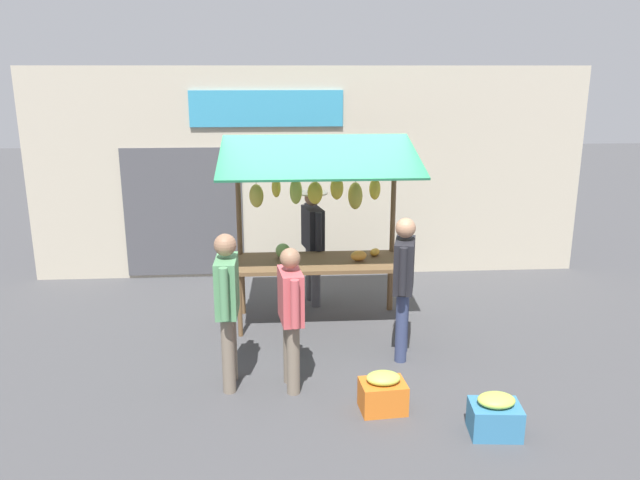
% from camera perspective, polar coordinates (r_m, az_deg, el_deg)
% --- Properties ---
extents(ground_plane, '(40.00, 40.00, 0.00)m').
position_cam_1_polar(ground_plane, '(8.70, -0.13, -7.44)').
color(ground_plane, '#424244').
extents(street_backdrop, '(9.00, 0.30, 3.40)m').
position_cam_1_polar(street_backdrop, '(10.34, -1.21, 6.06)').
color(street_backdrop, '#B2A893').
rests_on(street_backdrop, ground).
extents(market_stall, '(2.50, 1.46, 2.50)m').
position_cam_1_polar(market_stall, '(8.28, -0.16, 2.68)').
color(market_stall, brown).
rests_on(market_stall, ground).
extents(vendor_with_sunhat, '(0.44, 0.71, 1.70)m').
position_cam_1_polar(vendor_with_sunhat, '(9.08, -0.66, 0.31)').
color(vendor_with_sunhat, '#4C4C51').
rests_on(vendor_with_sunhat, ground).
extents(shopper_with_shopping_bag, '(0.34, 0.70, 1.71)m').
position_cam_1_polar(shopper_with_shopping_bag, '(7.43, 7.60, -3.36)').
color(shopper_with_shopping_bag, navy).
rests_on(shopper_with_shopping_bag, ground).
extents(shopper_with_ponytail, '(0.23, 0.72, 1.72)m').
position_cam_1_polar(shopper_with_ponytail, '(6.75, -8.39, -5.32)').
color(shopper_with_ponytail, '#726656').
rests_on(shopper_with_ponytail, ground).
extents(shopper_in_striped_shirt, '(0.28, 0.68, 1.58)m').
position_cam_1_polar(shopper_in_striped_shirt, '(6.68, -2.66, -6.30)').
color(shopper_in_striped_shirt, '#726656').
rests_on(shopper_in_striped_shirt, ground).
extents(produce_crate_near, '(0.48, 0.38, 0.42)m').
position_cam_1_polar(produce_crate_near, '(6.58, 5.71, -13.62)').
color(produce_crate_near, '#D1661E').
rests_on(produce_crate_near, ground).
extents(produce_crate_side, '(0.50, 0.40, 0.42)m').
position_cam_1_polar(produce_crate_side, '(6.39, 15.58, -15.09)').
color(produce_crate_side, teal).
rests_on(produce_crate_side, ground).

